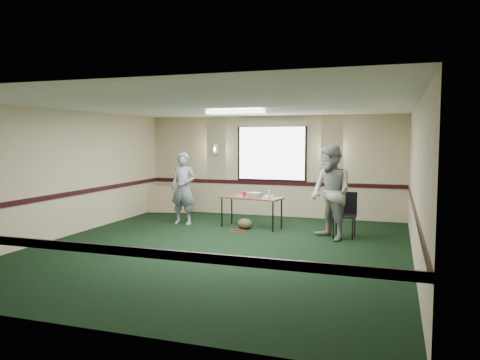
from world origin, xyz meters
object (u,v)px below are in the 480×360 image
(projector, at_px, (255,195))
(person_right, at_px, (331,193))
(conference_chair, at_px, (345,211))
(folding_table, at_px, (251,199))
(person_left, at_px, (183,188))

(projector, height_order, person_right, person_right)
(projector, distance_m, conference_chair, 2.19)
(folding_table, height_order, person_left, person_left)
(person_left, distance_m, person_right, 3.70)
(folding_table, bearing_deg, person_right, -9.31)
(folding_table, relative_size, person_left, 0.88)
(conference_chair, relative_size, person_right, 0.49)
(folding_table, distance_m, conference_chair, 2.23)
(projector, distance_m, person_right, 2.04)
(conference_chair, height_order, person_right, person_right)
(folding_table, relative_size, conference_chair, 1.61)
(folding_table, xyz_separation_m, conference_chair, (2.19, -0.37, -0.12))
(person_left, bearing_deg, folding_table, 4.70)
(projector, bearing_deg, person_left, -153.46)
(folding_table, bearing_deg, conference_chair, 1.48)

